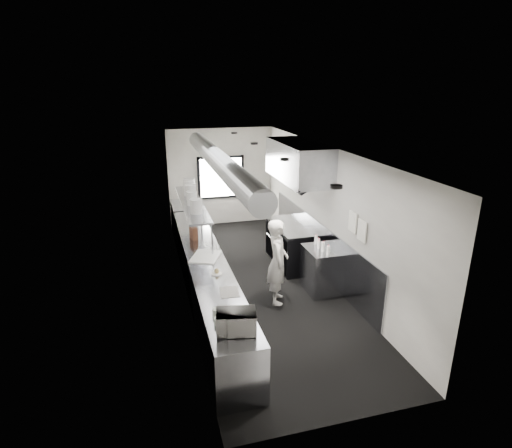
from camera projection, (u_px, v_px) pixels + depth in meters
floor at (257, 281)px, 8.81m from camera, size 3.00×8.00×0.01m
ceiling at (258, 149)px, 7.90m from camera, size 3.00×8.00×0.01m
wall_back at (221, 177)px, 12.00m from camera, size 3.00×0.02×2.80m
wall_front at (351, 326)px, 4.70m from camera, size 3.00×0.02×2.80m
wall_left at (183, 225)px, 7.98m from camera, size 0.02×8.00×2.80m
wall_right at (326, 213)px, 8.73m from camera, size 0.02×8.00×2.80m
wall_cladding at (318, 246)px, 9.27m from camera, size 0.03×5.50×1.10m
hvac_duct at (218, 160)px, 8.17m from camera, size 0.40×6.40×0.40m
service_window at (221, 177)px, 11.97m from camera, size 1.36×0.05×1.25m
exhaust_hood at (298, 161)px, 8.94m from camera, size 0.81×2.20×0.88m
prep_counter at (207, 279)px, 7.92m from camera, size 0.70×6.00×0.90m
pass_shelf at (192, 204)px, 8.93m from camera, size 0.45×3.00×0.68m
range at (293, 244)px, 9.55m from camera, size 0.88×1.60×0.94m
bottle_station at (322, 270)px, 8.31m from camera, size 0.65×0.80×0.90m
far_work_table at (186, 220)px, 11.30m from camera, size 0.70×1.20×0.90m
notice_sheet_a at (353, 222)px, 7.56m from camera, size 0.02×0.28×0.38m
notice_sheet_b at (362, 231)px, 7.26m from camera, size 0.02×0.28×0.38m
line_cook at (278, 262)px, 7.77m from camera, size 0.54×0.68×1.65m
microwave at (236, 322)px, 5.43m from camera, size 0.54×0.45×0.29m
deli_tub_a at (219, 321)px, 5.62m from camera, size 0.15×0.15×0.09m
deli_tub_b at (217, 312)px, 5.84m from camera, size 0.18×0.18×0.10m
newspaper at (229, 292)px, 6.49m from camera, size 0.32×0.39×0.01m
small_plate at (217, 274)px, 7.10m from camera, size 0.20×0.20×0.02m
pastry at (217, 271)px, 7.08m from camera, size 0.08×0.08×0.08m
cutting_board at (206, 256)px, 7.79m from camera, size 0.69×0.77×0.02m
knife_block at (194, 233)px, 8.65m from camera, size 0.16×0.26×0.27m
plate_stack_a at (196, 206)px, 8.12m from camera, size 0.32×0.32×0.28m
plate_stack_b at (192, 198)px, 8.66m from camera, size 0.30×0.30×0.29m
plate_stack_c at (191, 192)px, 9.07m from camera, size 0.29×0.29×0.33m
plate_stack_d at (189, 187)px, 9.37m from camera, size 0.32×0.32×0.39m
squeeze_bottle_a at (328, 250)px, 7.87m from camera, size 0.08×0.08×0.18m
squeeze_bottle_b at (323, 247)px, 8.01m from camera, size 0.08×0.08×0.19m
squeeze_bottle_c at (319, 245)px, 8.16m from camera, size 0.07×0.07×0.16m
squeeze_bottle_d at (318, 243)px, 8.23m from camera, size 0.08×0.08×0.18m
squeeze_bottle_e at (316, 240)px, 8.40m from camera, size 0.07×0.07×0.18m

